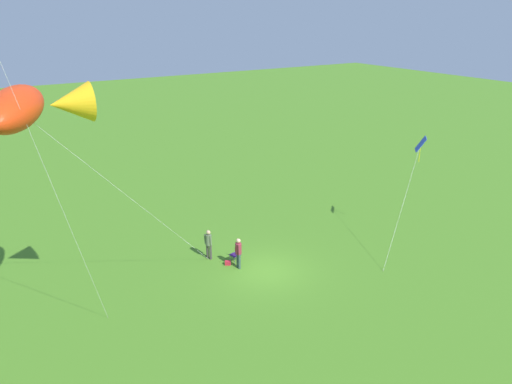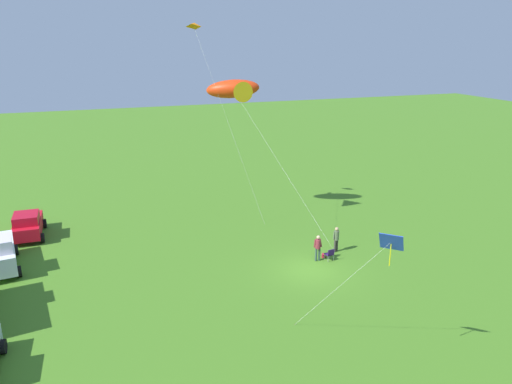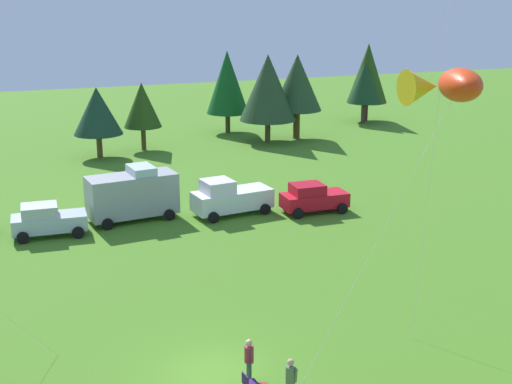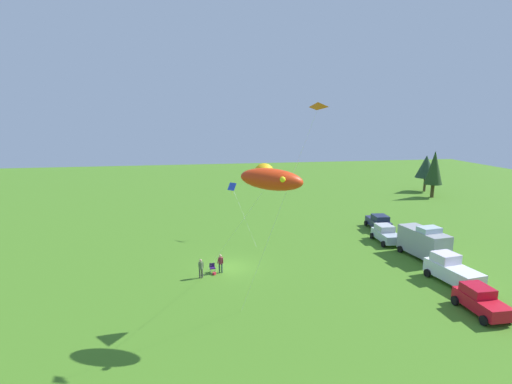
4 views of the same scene
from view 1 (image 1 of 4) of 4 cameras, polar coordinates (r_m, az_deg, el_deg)
ground_plane at (r=27.17m, az=1.15°, el=-8.95°), size 160.00×160.00×0.00m
person_kite_flyer at (r=28.03m, az=-5.43°, el=-5.73°), size 0.45×0.52×1.74m
folding_chair at (r=27.91m, az=-2.26°, el=-7.00°), size 0.54×0.54×0.82m
person_spectator at (r=26.97m, az=-2.03°, el=-6.74°), size 0.38×0.57×1.74m
backpack_on_grass at (r=27.72m, az=-3.24°, el=-8.09°), size 0.39×0.36×0.22m
kite_large_fish at (r=18.79m, az=-24.48°, el=8.82°), size 10.62×6.47×10.93m
kite_diamond_blue at (r=30.18m, az=18.24°, el=4.93°), size 4.96×2.66×6.36m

